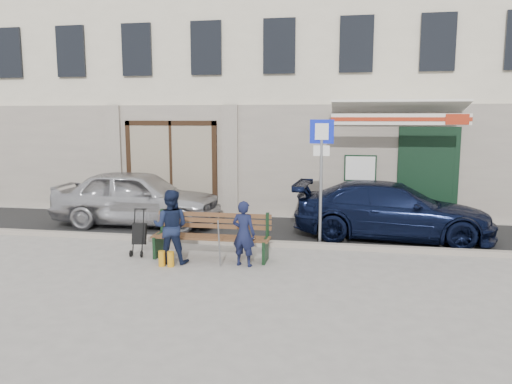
% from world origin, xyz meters
% --- Properties ---
extents(ground, '(80.00, 80.00, 0.00)m').
position_xyz_m(ground, '(0.00, 0.00, 0.00)').
color(ground, '#9E9991').
rests_on(ground, ground).
extents(asphalt_lane, '(60.00, 3.20, 0.01)m').
position_xyz_m(asphalt_lane, '(0.00, 3.10, 0.01)').
color(asphalt_lane, '#282828').
rests_on(asphalt_lane, ground).
extents(curb, '(60.00, 0.18, 0.12)m').
position_xyz_m(curb, '(0.00, 1.50, 0.06)').
color(curb, '#9E9384').
rests_on(curb, ground).
extents(building, '(20.00, 8.27, 10.00)m').
position_xyz_m(building, '(0.01, 8.45, 4.97)').
color(building, beige).
rests_on(building, ground).
extents(car_silver, '(4.46, 1.93, 1.50)m').
position_xyz_m(car_silver, '(-3.49, 3.04, 0.75)').
color(car_silver, '#B8B8BD').
rests_on(car_silver, ground).
extents(car_navy, '(4.70, 2.15, 1.33)m').
position_xyz_m(car_navy, '(3.01, 2.78, 0.67)').
color(car_navy, black).
rests_on(car_navy, ground).
extents(parking_sign, '(0.52, 0.08, 2.80)m').
position_xyz_m(parking_sign, '(1.37, 1.76, 1.89)').
color(parking_sign, gray).
rests_on(parking_sign, ground).
extents(bench, '(2.40, 1.17, 0.98)m').
position_xyz_m(bench, '(-0.79, 0.31, 0.46)').
color(bench, brown).
rests_on(bench, ground).
extents(man, '(0.52, 0.40, 1.27)m').
position_xyz_m(man, '(0.01, -0.04, 0.64)').
color(man, '#141937').
rests_on(man, ground).
extents(woman, '(0.74, 0.59, 1.46)m').
position_xyz_m(woman, '(-1.44, -0.09, 0.73)').
color(woman, '#141C38').
rests_on(woman, ground).
extents(stroller, '(0.31, 0.42, 0.96)m').
position_xyz_m(stroller, '(-2.29, 0.33, 0.42)').
color(stroller, black).
rests_on(stroller, ground).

